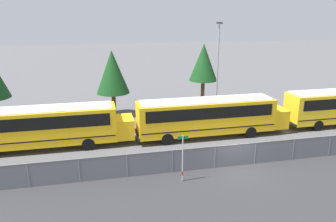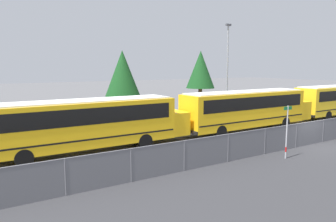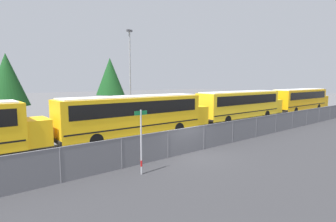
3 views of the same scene
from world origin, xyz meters
name	(u,v)px [view 2 (image 2 of 3)]	position (x,y,z in m)	size (l,w,h in m)	color
ground_plane	(309,145)	(0.00, 0.00, 0.00)	(200.00, 200.00, 0.00)	#4C4C4F
fence	(310,133)	(0.00, 0.00, 0.85)	(83.12, 0.07, 1.66)	#9EA0A5
school_bus_1	(88,121)	(-13.70, 6.35, 2.01)	(13.61, 2.55, 3.39)	yellow
school_bus_2	(248,107)	(0.15, 6.01, 2.01)	(13.61, 2.55, 3.39)	yellow
street_sign	(287,131)	(-4.26, -1.31, 1.68)	(0.70, 0.09, 3.19)	#B7B7BC
light_pole	(227,68)	(2.95, 11.72, 5.24)	(0.60, 0.24, 9.70)	gray
tree_1	(201,70)	(2.91, 16.10, 5.04)	(3.26, 3.26, 7.21)	#51381E
tree_2	(123,75)	(-7.63, 14.28, 4.65)	(3.44, 3.44, 6.92)	#51381E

